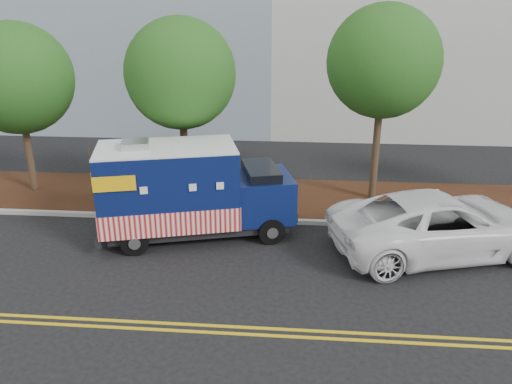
{
  "coord_description": "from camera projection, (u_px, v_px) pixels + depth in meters",
  "views": [
    {
      "loc": [
        3.41,
        -13.93,
        6.93
      ],
      "look_at": [
        2.18,
        0.6,
        1.4
      ],
      "focal_mm": 35.0,
      "sensor_mm": 36.0,
      "label": 1
    }
  ],
  "objects": [
    {
      "name": "white_car",
      "position": [
        440.0,
        224.0,
        14.55
      ],
      "size": [
        7.0,
        4.6,
        1.79
      ],
      "primitive_type": "imported",
      "rotation": [
        0.0,
        0.0,
        1.85
      ],
      "color": "white",
      "rests_on": "ground"
    },
    {
      "name": "sign_post",
      "position": [
        93.0,
        181.0,
        17.12
      ],
      "size": [
        0.06,
        0.06,
        2.4
      ],
      "primitive_type": "cube",
      "color": "#473828",
      "rests_on": "ground"
    },
    {
      "name": "centerline_near",
      "position": [
        144.0,
        322.0,
        11.55
      ],
      "size": [
        120.0,
        0.1,
        0.01
      ],
      "primitive_type": "cube",
      "color": "gold",
      "rests_on": "ground"
    },
    {
      "name": "tree_a",
      "position": [
        17.0,
        79.0,
        17.96
      ],
      "size": [
        4.02,
        4.02,
        6.4
      ],
      "color": "#38281C",
      "rests_on": "ground"
    },
    {
      "name": "tree_b",
      "position": [
        181.0,
        74.0,
        16.49
      ],
      "size": [
        3.7,
        3.7,
        6.59
      ],
      "color": "#38281C",
      "rests_on": "ground"
    },
    {
      "name": "ground",
      "position": [
        186.0,
        238.0,
        15.7
      ],
      "size": [
        120.0,
        120.0,
        0.0
      ],
      "primitive_type": "plane",
      "color": "black",
      "rests_on": "ground"
    },
    {
      "name": "mulch_strip",
      "position": [
        205.0,
        196.0,
        18.94
      ],
      "size": [
        120.0,
        4.0,
        0.15
      ],
      "primitive_type": "cube",
      "color": "black",
      "rests_on": "ground"
    },
    {
      "name": "curb",
      "position": [
        194.0,
        218.0,
        16.98
      ],
      "size": [
        120.0,
        0.18,
        0.15
      ],
      "primitive_type": "cube",
      "color": "#9E9E99",
      "rests_on": "ground"
    },
    {
      "name": "centerline_far",
      "position": [
        141.0,
        329.0,
        11.32
      ],
      "size": [
        120.0,
        0.1,
        0.01
      ],
      "primitive_type": "cube",
      "color": "gold",
      "rests_on": "ground"
    },
    {
      "name": "tree_c",
      "position": [
        383.0,
        62.0,
        16.82
      ],
      "size": [
        3.84,
        3.84,
        7.0
      ],
      "color": "#38281C",
      "rests_on": "ground"
    },
    {
      "name": "food_truck",
      "position": [
        186.0,
        193.0,
        15.37
      ],
      "size": [
        6.36,
        3.65,
        3.17
      ],
      "rotation": [
        0.0,
        0.0,
        0.26
      ],
      "color": "black",
      "rests_on": "ground"
    }
  ]
}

